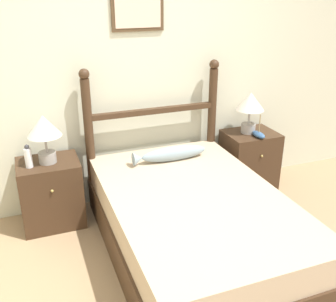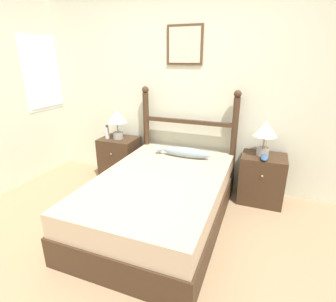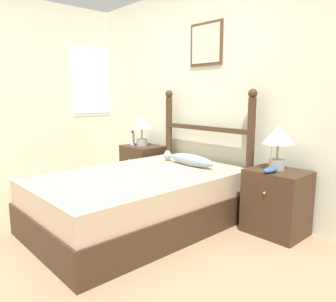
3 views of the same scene
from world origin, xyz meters
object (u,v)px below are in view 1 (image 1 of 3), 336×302
Objects in this scene: table_lamp_left at (44,130)px; table_lamp_right at (250,105)px; bottle at (28,157)px; model_boat at (259,134)px; nightstand_left at (51,193)px; bed at (194,224)px; fish_pillow at (170,154)px; nightstand_right at (249,160)px.

table_lamp_left and table_lamp_right have the same top height.
model_boat is at bearing -2.02° from bottle.
nightstand_left is 2.03m from model_boat.
table_lamp_left reaches higher than bed.
fish_pillow is (0.05, 0.65, 0.33)m from bed.
nightstand_right is 2.08m from table_lamp_left.
nightstand_left is 1.10m from fish_pillow.
fish_pillow is (-0.92, -0.20, -0.31)m from table_lamp_right.
nightstand_right is 2.18m from bottle.
bed is 8.60× the size of model_boat.
table_lamp_left is 1.00× the size of table_lamp_right.
table_lamp_right is (1.97, 0.02, 0.59)m from nightstand_left.
bottle is at bearing 145.89° from bed.
table_lamp_left reaches higher than bottle.
bed is at bearing -39.52° from table_lamp_left.
nightstand_left is 0.87× the size of fish_pillow.
table_lamp_right reaches higher than bed.
model_boat is (2.00, -0.13, 0.33)m from nightstand_left.
bed is at bearing -144.96° from model_boat.
nightstand_left is 2.06m from table_lamp_right.
bed is at bearing -94.34° from fish_pillow.
bottle is at bearing 173.91° from fish_pillow.
table_lamp_right reaches higher than fish_pillow.
fish_pillow is at bearing -167.50° from table_lamp_right.
nightstand_right is 1.44× the size of table_lamp_right.
table_lamp_left is at bearing 176.56° from model_boat.
bed is 2.92× the size of fish_pillow.
table_lamp_right is 0.99m from fish_pillow.
table_lamp_right is at bearing 0.55° from nightstand_left.
bottle reaches higher than nightstand_left.
nightstand_left is at bearing 176.18° from model_boat.
fish_pillow is at bearing -168.97° from nightstand_right.
nightstand_left is at bearing 140.19° from bed.
nightstand_left is 1.44× the size of table_lamp_right.
bottle is (-1.15, 0.78, 0.43)m from bed.
bottle is at bearing -178.45° from nightstand_right.
bottle reaches higher than nightstand_right.
nightstand_right reaches higher than bed.
model_boat is (1.00, 0.70, 0.37)m from bed.
table_lamp_right is at bearing 100.27° from model_boat.
model_boat is 0.34× the size of fish_pillow.
bed is 4.84× the size of table_lamp_right.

